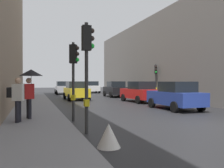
{
  "coord_description": "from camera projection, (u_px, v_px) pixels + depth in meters",
  "views": [
    {
      "loc": [
        -6.61,
        -8.05,
        1.78
      ],
      "look_at": [
        -1.8,
        6.33,
        1.6
      ],
      "focal_mm": 38.35,
      "sensor_mm": 36.0,
      "label": 1
    }
  ],
  "objects": [
    {
      "name": "car_silver_hatchback",
      "position": [
        63.0,
        88.0,
        33.1
      ],
      "size": [
        2.09,
        4.24,
        1.76
      ],
      "color": "#BCBCC1",
      "rests_on": "ground"
    },
    {
      "name": "car_white_compact",
      "position": [
        92.0,
        87.0,
        36.78
      ],
      "size": [
        2.28,
        4.33,
        1.76
      ],
      "color": "silver",
      "rests_on": "ground"
    },
    {
      "name": "sidewalk_kerb",
      "position": [
        36.0,
        112.0,
        13.4
      ],
      "size": [
        2.55,
        40.0,
        0.16
      ],
      "primitive_type": "cube",
      "color": "gray",
      "rests_on": "ground"
    },
    {
      "name": "traffic_light_mid_street",
      "position": [
        156.0,
        75.0,
        23.32
      ],
      "size": [
        0.33,
        0.45,
        3.45
      ],
      "color": "#2D2D2D",
      "rests_on": "ground"
    },
    {
      "name": "car_dark_suv",
      "position": [
        115.0,
        89.0,
        27.08
      ],
      "size": [
        2.14,
        4.26,
        1.76
      ],
      "color": "black",
      "rests_on": "ground"
    },
    {
      "name": "traffic_light_near_left",
      "position": [
        87.0,
        57.0,
        8.09
      ],
      "size": [
        0.43,
        0.25,
        3.76
      ],
      "color": "#2D2D2D",
      "rests_on": "ground"
    },
    {
      "name": "warning_sign_triangle",
      "position": [
        109.0,
        136.0,
        6.41
      ],
      "size": [
        0.64,
        0.64,
        0.65
      ],
      "primitive_type": "cone",
      "color": "silver",
      "rests_on": "ground"
    },
    {
      "name": "traffic_light_near_right",
      "position": [
        74.0,
        67.0,
        10.68
      ],
      "size": [
        0.45,
        0.36,
        3.52
      ],
      "color": "#2D2D2D",
      "rests_on": "ground"
    },
    {
      "name": "pedestrian_with_black_backpack",
      "position": [
        17.0,
        97.0,
        9.43
      ],
      "size": [
        0.66,
        0.45,
        1.77
      ],
      "color": "black",
      "rests_on": "sidewalk_kerb"
    },
    {
      "name": "pedestrian_with_umbrella",
      "position": [
        30.0,
        80.0,
        10.43
      ],
      "size": [
        1.0,
        1.0,
        2.14
      ],
      "color": "black",
      "rests_on": "sidewalk_kerb"
    },
    {
      "name": "car_yellow_taxi",
      "position": [
        76.0,
        91.0,
        22.94
      ],
      "size": [
        2.1,
        4.24,
        1.76
      ],
      "color": "yellow",
      "rests_on": "ground"
    },
    {
      "name": "ground_plane",
      "position": [
        203.0,
        125.0,
        9.75
      ],
      "size": [
        120.0,
        120.0,
        0.0
      ],
      "primitive_type": "plane",
      "color": "#28282B"
    },
    {
      "name": "car_red_sedan",
      "position": [
        140.0,
        92.0,
        20.3
      ],
      "size": [
        2.25,
        4.32,
        1.76
      ],
      "color": "red",
      "rests_on": "ground"
    },
    {
      "name": "car_blue_van",
      "position": [
        175.0,
        96.0,
        15.01
      ],
      "size": [
        2.04,
        4.21,
        1.76
      ],
      "color": "navy",
      "rests_on": "ground"
    },
    {
      "name": "building_facade_right",
      "position": [
        196.0,
        59.0,
        27.27
      ],
      "size": [
        12.0,
        33.25,
        8.62
      ],
      "primitive_type": "cube",
      "color": "slate",
      "rests_on": "ground"
    }
  ]
}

